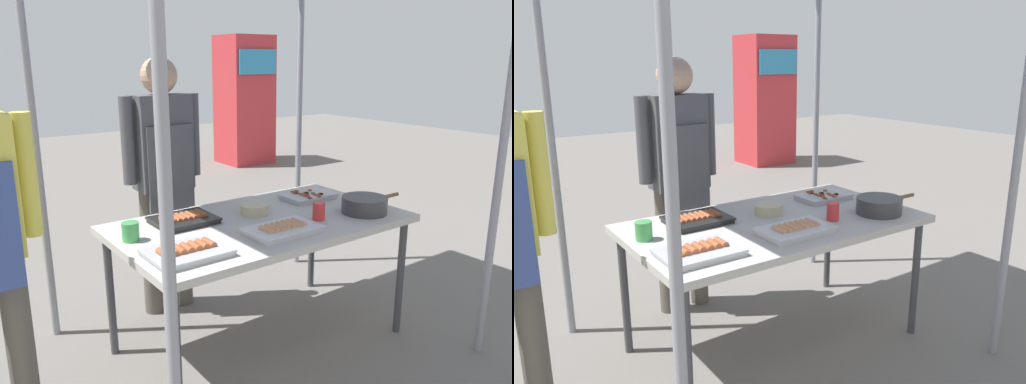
% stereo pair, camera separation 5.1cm
% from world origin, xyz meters
% --- Properties ---
extents(ground_plane, '(18.00, 18.00, 0.00)m').
position_xyz_m(ground_plane, '(0.00, 0.00, 0.00)').
color(ground_plane, '#66605B').
extents(stall_table, '(1.60, 0.90, 0.75)m').
position_xyz_m(stall_table, '(0.00, 0.00, 0.70)').
color(stall_table, '#B7B2A8').
rests_on(stall_table, ground).
extents(tray_grilled_sausages, '(0.38, 0.24, 0.05)m').
position_xyz_m(tray_grilled_sausages, '(-0.04, -0.23, 0.77)').
color(tray_grilled_sausages, silver).
rests_on(tray_grilled_sausages, stall_table).
extents(tray_meat_skewers, '(0.33, 0.21, 0.04)m').
position_xyz_m(tray_meat_skewers, '(0.50, 0.17, 0.77)').
color(tray_meat_skewers, '#ADADB2').
rests_on(tray_meat_skewers, stall_table).
extents(tray_pork_links, '(0.33, 0.27, 0.05)m').
position_xyz_m(tray_pork_links, '(-0.37, 0.21, 0.77)').
color(tray_pork_links, black).
rests_on(tray_pork_links, stall_table).
extents(tray_spring_rolls, '(0.37, 0.27, 0.05)m').
position_xyz_m(tray_spring_rolls, '(-0.58, -0.22, 0.77)').
color(tray_spring_rolls, '#ADADB2').
rests_on(tray_spring_rolls, stall_table).
extents(cooking_wok, '(0.42, 0.26, 0.09)m').
position_xyz_m(cooking_wok, '(0.57, -0.24, 0.80)').
color(cooking_wok, '#38383A').
rests_on(cooking_wok, stall_table).
extents(condiment_bowl, '(0.16, 0.16, 0.06)m').
position_xyz_m(condiment_bowl, '(0.04, 0.12, 0.78)').
color(condiment_bowl, '#BFB28C').
rests_on(condiment_bowl, stall_table).
extents(drink_cup_near_edge, '(0.07, 0.07, 0.10)m').
position_xyz_m(drink_cup_near_edge, '(0.26, -0.18, 0.80)').
color(drink_cup_near_edge, red).
rests_on(drink_cup_near_edge, stall_table).
extents(drink_cup_by_wok, '(0.08, 0.08, 0.09)m').
position_xyz_m(drink_cup_by_wok, '(-0.71, 0.11, 0.80)').
color(drink_cup_by_wok, '#3F994C').
rests_on(drink_cup_by_wok, stall_table).
extents(vendor_woman, '(0.52, 0.23, 1.62)m').
position_xyz_m(vendor_woman, '(-0.23, 0.71, 0.96)').
color(vendor_woman, '#595147').
rests_on(vendor_woman, ground).
extents(neighbor_stall_right, '(0.74, 0.71, 1.95)m').
position_xyz_m(neighbor_stall_right, '(2.96, 4.43, 0.98)').
color(neighbor_stall_right, '#C63338').
rests_on(neighbor_stall_right, ground).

